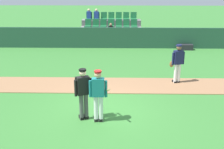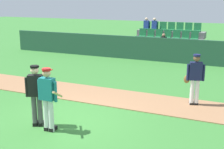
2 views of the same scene
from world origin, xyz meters
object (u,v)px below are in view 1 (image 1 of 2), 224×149
object	(u,v)px
umpire_home_plate	(83,91)
equipment_bag	(186,47)
batter_teal_jersey	(98,94)
runner_navy_jersey	(178,63)

from	to	relation	value
umpire_home_plate	equipment_bag	size ratio (longest dim) A/B	1.96
batter_teal_jersey	umpire_home_plate	world-z (taller)	same
batter_teal_jersey	runner_navy_jersey	bearing A→B (deg)	48.84
runner_navy_jersey	equipment_bag	distance (m)	6.58
batter_teal_jersey	umpire_home_plate	bearing A→B (deg)	162.83
batter_teal_jersey	equipment_bag	size ratio (longest dim) A/B	1.96
umpire_home_plate	runner_navy_jersey	xyz separation A→B (m)	(3.74, 3.54, -0.04)
umpire_home_plate	runner_navy_jersey	world-z (taller)	same
batter_teal_jersey	equipment_bag	xyz separation A→B (m)	(5.01, 9.98, -0.79)
batter_teal_jersey	runner_navy_jersey	world-z (taller)	same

